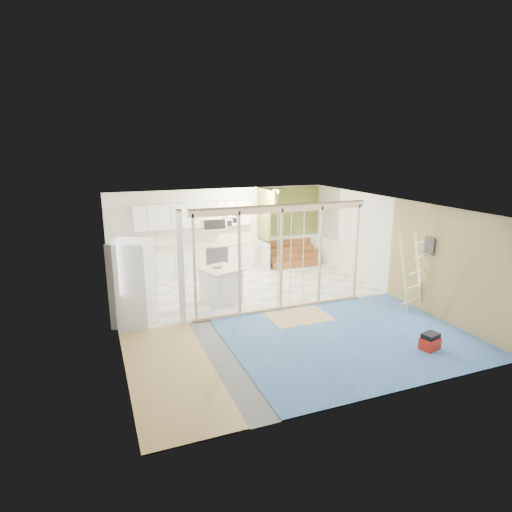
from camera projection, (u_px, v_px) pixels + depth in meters
name	position (u px, v px, depth m)	size (l,w,h in m)	color
room	(269.00, 260.00, 10.04)	(7.01, 8.01, 2.61)	slate
floor_overlays	(271.00, 310.00, 10.45)	(7.00, 8.00, 0.03)	white
stud_frame	(260.00, 249.00, 9.89)	(4.66, 0.14, 2.60)	#D6B783
base_cabinets	(175.00, 264.00, 12.72)	(4.45, 2.24, 0.93)	white
upper_cabinets	(195.00, 216.00, 13.06)	(3.60, 0.41, 0.85)	white
green_partition	(283.00, 237.00, 14.15)	(2.25, 1.51, 2.60)	olive
pot_rack	(232.00, 219.00, 11.47)	(0.52, 0.52, 0.72)	black
sheathing_panel	(449.00, 267.00, 9.47)	(0.02, 4.00, 2.60)	tan
electrical_panel	(429.00, 246.00, 9.90)	(0.04, 0.30, 0.40)	#3D3D42
ceiling_light	(273.00, 192.00, 12.93)	(0.32, 0.32, 0.08)	#FFEABF
fridge	(133.00, 283.00, 9.45)	(1.11, 1.07, 1.91)	white
island	(221.00, 285.00, 10.95)	(1.16, 1.16, 0.88)	silver
bowl	(218.00, 266.00, 10.93)	(0.29, 0.29, 0.07)	white
soap_bottle_a	(145.00, 243.00, 12.64)	(0.13, 0.13, 0.33)	silver
soap_bottle_b	(233.00, 239.00, 13.54)	(0.09, 0.09, 0.20)	white
toolbox	(430.00, 342.00, 8.39)	(0.42, 0.36, 0.35)	#9F1C0E
ladder	(413.00, 273.00, 10.12)	(1.03, 0.08, 1.92)	#D8CB84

